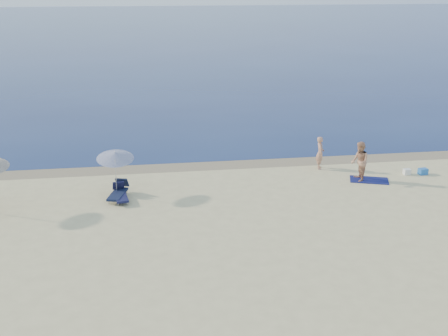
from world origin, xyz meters
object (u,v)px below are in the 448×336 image
object	(u,v)px
blue_cooler	(423,171)
umbrella_near	(115,156)
person_left	(320,153)
person_right	(360,162)

from	to	relation	value
blue_cooler	umbrella_near	world-z (taller)	umbrella_near
blue_cooler	umbrella_near	distance (m)	15.28
umbrella_near	blue_cooler	bearing A→B (deg)	-4.10
person_left	blue_cooler	size ratio (longest dim) A/B	3.93
person_left	blue_cooler	world-z (taller)	person_left
person_left	blue_cooler	distance (m)	5.22
blue_cooler	person_left	bearing A→B (deg)	152.57
person_left	umbrella_near	size ratio (longest dim) A/B	0.77
umbrella_near	person_right	bearing A→B (deg)	-5.38
person_right	blue_cooler	size ratio (longest dim) A/B	4.49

